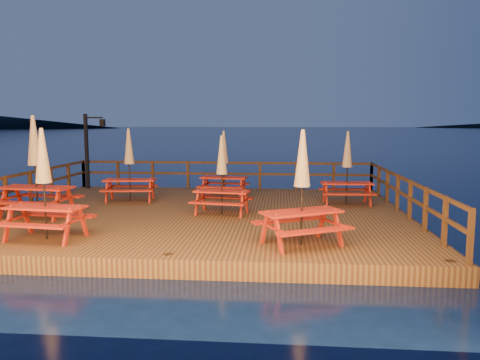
{
  "coord_description": "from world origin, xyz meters",
  "views": [
    {
      "loc": [
        2.28,
        -13.76,
        3.1
      ],
      "look_at": [
        1.03,
        0.6,
        1.29
      ],
      "focal_mm": 35.0,
      "sensor_mm": 36.0,
      "label": 1
    }
  ],
  "objects_px": {
    "lamp_post": "(90,144)",
    "picnic_table_2": "(35,165)",
    "picnic_table_0": "(129,163)",
    "picnic_table_1": "(347,167)"
  },
  "relations": [
    {
      "from": "lamp_post",
      "to": "picnic_table_2",
      "type": "height_order",
      "value": "lamp_post"
    },
    {
      "from": "lamp_post",
      "to": "picnic_table_0",
      "type": "distance_m",
      "value": 3.89
    },
    {
      "from": "picnic_table_0",
      "to": "picnic_table_2",
      "type": "xyz_separation_m",
      "value": [
        -1.78,
        -2.85,
        0.21
      ]
    },
    {
      "from": "lamp_post",
      "to": "picnic_table_2",
      "type": "distance_m",
      "value": 5.8
    },
    {
      "from": "lamp_post",
      "to": "picnic_table_1",
      "type": "xyz_separation_m",
      "value": [
        9.84,
        -2.9,
        -0.56
      ]
    },
    {
      "from": "lamp_post",
      "to": "picnic_table_1",
      "type": "height_order",
      "value": "lamp_post"
    },
    {
      "from": "picnic_table_1",
      "to": "picnic_table_2",
      "type": "xyz_separation_m",
      "value": [
        -9.06,
        -2.84,
        0.25
      ]
    },
    {
      "from": "picnic_table_1",
      "to": "picnic_table_2",
      "type": "bearing_deg",
      "value": -164.59
    },
    {
      "from": "picnic_table_0",
      "to": "lamp_post",
      "type": "bearing_deg",
      "value": 124.41
    },
    {
      "from": "lamp_post",
      "to": "picnic_table_0",
      "type": "xyz_separation_m",
      "value": [
        2.55,
        -2.89,
        -0.51
      ]
    }
  ]
}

